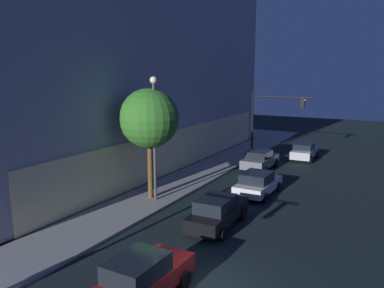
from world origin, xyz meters
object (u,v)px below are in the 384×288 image
(sidewalk_tree, at_px, (149,119))
(car_grey, at_px, (260,160))
(traffic_light_far_corner, at_px, (271,113))
(car_red, at_px, (142,278))
(car_white, at_px, (258,183))
(car_silver, at_px, (304,151))
(modern_building, at_px, (55,49))
(street_lamp_sidewalk, at_px, (154,123))
(car_black, at_px, (217,212))

(sidewalk_tree, relative_size, car_grey, 1.55)
(traffic_light_far_corner, height_order, car_grey, traffic_light_far_corner)
(car_red, xyz_separation_m, car_white, (13.68, 0.43, -0.08))
(car_grey, height_order, car_silver, car_grey)
(sidewalk_tree, distance_m, car_white, 8.39)
(traffic_light_far_corner, height_order, sidewalk_tree, sidewalk_tree)
(car_white, bearing_deg, modern_building, 81.46)
(modern_building, distance_m, sidewalk_tree, 18.44)
(street_lamp_sidewalk, bearing_deg, sidewalk_tree, 67.21)
(sidewalk_tree, bearing_deg, car_black, -110.00)
(car_black, relative_size, car_silver, 1.14)
(modern_building, xyz_separation_m, car_black, (-9.59, -21.71, -9.44))
(car_black, distance_m, car_grey, 13.16)
(car_grey, bearing_deg, car_red, -172.87)
(traffic_light_far_corner, xyz_separation_m, car_silver, (0.91, -3.08, -3.53))
(street_lamp_sidewalk, bearing_deg, car_grey, -15.37)
(sidewalk_tree, xyz_separation_m, car_black, (-2.06, -5.66, -4.39))
(modern_building, distance_m, car_grey, 22.05)
(traffic_light_far_corner, bearing_deg, car_silver, -73.56)
(car_red, relative_size, car_black, 0.95)
(car_red, distance_m, car_black, 7.37)
(modern_building, distance_m, street_lamp_sidewalk, 19.04)
(sidewalk_tree, distance_m, car_black, 7.45)
(car_red, height_order, car_black, car_red)
(car_black, bearing_deg, car_silver, -1.09)
(street_lamp_sidewalk, bearing_deg, traffic_light_far_corner, -8.73)
(car_white, xyz_separation_m, car_silver, (12.22, -0.33, 0.03))
(traffic_light_far_corner, bearing_deg, car_grey, -172.18)
(car_red, height_order, car_white, car_red)
(modern_building, bearing_deg, car_red, -127.39)
(modern_building, relative_size, street_lamp_sidewalk, 4.66)
(car_silver, bearing_deg, car_red, -179.77)
(car_grey, bearing_deg, modern_building, 99.83)
(street_lamp_sidewalk, height_order, car_grey, street_lamp_sidewalk)
(modern_building, relative_size, car_grey, 7.93)
(modern_building, bearing_deg, car_white, -98.54)
(car_white, bearing_deg, sidewalk_tree, 126.88)
(modern_building, distance_m, car_black, 25.55)
(sidewalk_tree, distance_m, car_grey, 12.31)
(car_white, relative_size, car_grey, 0.98)
(traffic_light_far_corner, xyz_separation_m, sidewalk_tree, (-15.58, 2.93, 0.89))
(car_white, distance_m, car_grey, 6.99)
(street_lamp_sidewalk, xyz_separation_m, car_red, (-9.20, -5.61, -4.12))
(car_silver, bearing_deg, car_black, 178.91)
(car_black, bearing_deg, street_lamp_sidewalk, 70.28)
(car_grey, bearing_deg, sidewalk_tree, 161.90)
(sidewalk_tree, bearing_deg, car_grey, -18.10)
(traffic_light_far_corner, distance_m, car_silver, 4.78)
(car_white, relative_size, car_silver, 1.06)
(street_lamp_sidewalk, height_order, car_white, street_lamp_sidewalk)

